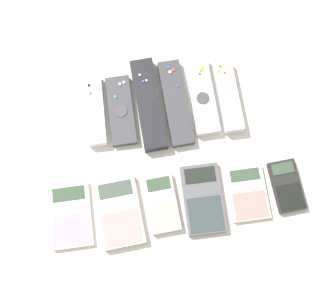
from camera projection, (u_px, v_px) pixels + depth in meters
name	position (u px, v px, depth m)	size (l,w,h in m)	color
ground_plane	(170.00, 160.00, 1.04)	(3.00, 3.00, 0.00)	beige
remote_0	(95.00, 111.00, 1.06)	(0.05, 0.16, 0.03)	white
remote_1	(121.00, 111.00, 1.06)	(0.06, 0.16, 0.02)	#333338
remote_2	(149.00, 104.00, 1.06)	(0.06, 0.22, 0.03)	black
remote_3	(176.00, 103.00, 1.07)	(0.06, 0.21, 0.02)	#333338
remote_4	(202.00, 96.00, 1.07)	(0.05, 0.18, 0.02)	silver
remote_5	(228.00, 96.00, 1.07)	(0.04, 0.17, 0.03)	silver
calculator_0	(71.00, 216.00, 1.00)	(0.09, 0.14, 0.01)	silver
calculator_1	(120.00, 213.00, 1.00)	(0.10, 0.15, 0.02)	beige
calculator_2	(162.00, 204.00, 1.01)	(0.07, 0.13, 0.02)	#B2B2B7
calculator_3	(203.00, 199.00, 1.01)	(0.09, 0.15, 0.02)	#4C4C51
calculator_4	(248.00, 193.00, 1.01)	(0.08, 0.12, 0.01)	beige
calculator_5	(287.00, 186.00, 1.02)	(0.07, 0.11, 0.02)	black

